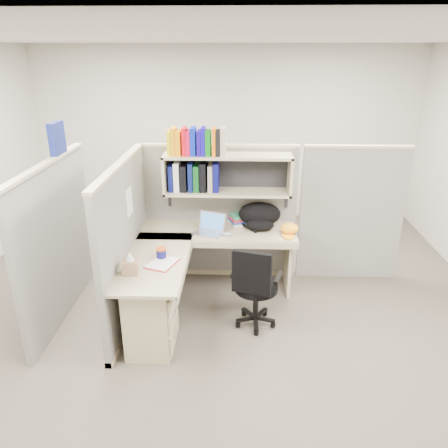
{
  "coord_description": "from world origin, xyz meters",
  "views": [
    {
      "loc": [
        0.23,
        -3.95,
        2.62
      ],
      "look_at": [
        0.08,
        0.25,
        0.93
      ],
      "focal_mm": 35.0,
      "sensor_mm": 36.0,
      "label": 1
    }
  ],
  "objects_px": {
    "snack_canister": "(161,253)",
    "laptop": "(208,224)",
    "desk": "(172,291)",
    "backpack": "(260,216)",
    "task_chair": "(255,299)"
  },
  "relations": [
    {
      "from": "desk",
      "to": "task_chair",
      "type": "relative_size",
      "value": 1.93
    },
    {
      "from": "task_chair",
      "to": "laptop",
      "type": "bearing_deg",
      "value": 126.95
    },
    {
      "from": "snack_canister",
      "to": "desk",
      "type": "bearing_deg",
      "value": -50.88
    },
    {
      "from": "laptop",
      "to": "snack_canister",
      "type": "height_order",
      "value": "laptop"
    },
    {
      "from": "desk",
      "to": "laptop",
      "type": "distance_m",
      "value": 0.89
    },
    {
      "from": "backpack",
      "to": "laptop",
      "type": "bearing_deg",
      "value": -177.63
    },
    {
      "from": "desk",
      "to": "backpack",
      "type": "xyz_separation_m",
      "value": [
        0.88,
        0.94,
        0.43
      ]
    },
    {
      "from": "desk",
      "to": "backpack",
      "type": "distance_m",
      "value": 1.35
    },
    {
      "from": "snack_canister",
      "to": "backpack",
      "type": "bearing_deg",
      "value": 39.09
    },
    {
      "from": "laptop",
      "to": "backpack",
      "type": "xyz_separation_m",
      "value": [
        0.57,
        0.2,
        0.03
      ]
    },
    {
      "from": "snack_canister",
      "to": "laptop",
      "type": "bearing_deg",
      "value": 55.4
    },
    {
      "from": "backpack",
      "to": "task_chair",
      "type": "relative_size",
      "value": 0.53
    },
    {
      "from": "snack_canister",
      "to": "task_chair",
      "type": "bearing_deg",
      "value": -4.12
    },
    {
      "from": "desk",
      "to": "task_chair",
      "type": "height_order",
      "value": "task_chair"
    },
    {
      "from": "backpack",
      "to": "snack_canister",
      "type": "height_order",
      "value": "backpack"
    }
  ]
}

